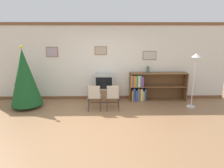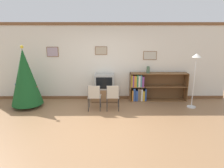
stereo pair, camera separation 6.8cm
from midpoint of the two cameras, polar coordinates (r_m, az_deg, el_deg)
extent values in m
plane|color=#936B47|center=(5.30, -2.91, -12.06)|extent=(24.00, 24.00, 0.00)
cube|color=silver|center=(7.11, -2.25, 6.30)|extent=(8.83, 0.08, 2.70)
cube|color=brown|center=(6.99, -2.37, 16.84)|extent=(8.83, 0.03, 0.10)
cube|color=brown|center=(7.36, -2.16, -3.83)|extent=(8.83, 0.03, 0.10)
cube|color=brown|center=(7.29, -16.36, 8.81)|extent=(0.40, 0.02, 0.34)
cube|color=#A893A3|center=(7.28, -16.39, 8.80)|extent=(0.37, 0.01, 0.31)
cube|color=brown|center=(7.02, -2.85, 9.50)|extent=(0.42, 0.02, 0.28)
cube|color=tan|center=(7.01, -2.85, 9.49)|extent=(0.38, 0.01, 0.25)
cube|color=brown|center=(7.17, 11.06, 7.99)|extent=(0.47, 0.02, 0.30)
cube|color=#BCB7A8|center=(7.16, 11.08, 7.97)|extent=(0.44, 0.01, 0.26)
cylinder|color=maroon|center=(7.14, -22.56, -5.58)|extent=(0.36, 0.36, 0.10)
cone|color=#195123|center=(6.89, -23.32, 1.83)|extent=(0.98, 0.98, 1.79)
sphere|color=yellow|center=(6.76, -24.13, 9.65)|extent=(0.10, 0.10, 0.10)
sphere|color=red|center=(7.09, -24.54, 1.80)|extent=(0.05, 0.05, 0.05)
sphere|color=red|center=(6.87, -20.44, -0.75)|extent=(0.04, 0.04, 0.04)
sphere|color=red|center=(6.94, -22.33, 4.08)|extent=(0.06, 0.06, 0.06)
sphere|color=gold|center=(6.92, -23.29, 5.69)|extent=(0.05, 0.05, 0.05)
sphere|color=#1E4CB2|center=(7.00, -25.54, -0.08)|extent=(0.06, 0.06, 0.06)
cube|color=brown|center=(7.13, -1.87, -4.65)|extent=(0.90, 0.45, 0.05)
cube|color=olive|center=(7.06, -1.89, -2.90)|extent=(0.93, 0.47, 0.41)
cube|color=#9E9E99|center=(6.93, -1.92, 0.72)|extent=(0.67, 0.45, 0.51)
cube|color=black|center=(6.71, -1.97, 0.25)|extent=(0.55, 0.01, 0.40)
cube|color=#BCB29E|center=(6.26, -4.71, -3.52)|extent=(0.40, 0.40, 0.02)
cube|color=#BCB29E|center=(6.02, -4.88, -2.31)|extent=(0.35, 0.02, 0.38)
cylinder|color=#4C4C51|center=(6.52, -6.13, -4.86)|extent=(0.02, 0.02, 0.42)
cylinder|color=#4C4C51|center=(6.49, -2.96, -4.88)|extent=(0.02, 0.02, 0.42)
cylinder|color=#4C4C51|center=(6.18, -6.46, -5.98)|extent=(0.02, 0.02, 0.42)
cylinder|color=#4C4C51|center=(6.15, -3.11, -6.00)|extent=(0.02, 0.02, 0.42)
cylinder|color=#4C4C51|center=(6.12, -6.51, -4.24)|extent=(0.02, 0.02, 0.82)
cylinder|color=#4C4C51|center=(6.09, -3.13, -4.26)|extent=(0.02, 0.02, 0.82)
cube|color=#BCB29E|center=(6.24, 0.54, -3.53)|extent=(0.40, 0.40, 0.02)
cube|color=#BCB29E|center=(6.00, 0.57, -2.31)|extent=(0.35, 0.02, 0.38)
cylinder|color=#4C4C51|center=(6.49, -1.09, -4.88)|extent=(0.02, 0.02, 0.42)
cylinder|color=#4C4C51|center=(6.49, 2.10, -4.87)|extent=(0.02, 0.02, 0.42)
cylinder|color=#4C4C51|center=(6.15, -1.13, -6.00)|extent=(0.02, 0.02, 0.42)
cylinder|color=#4C4C51|center=(6.15, 2.24, -5.99)|extent=(0.02, 0.02, 0.42)
cylinder|color=#4C4C51|center=(6.08, -1.14, -4.26)|extent=(0.02, 0.02, 0.82)
cylinder|color=#4C4C51|center=(6.09, 2.26, -4.25)|extent=(0.02, 0.02, 0.82)
cube|color=brown|center=(7.08, 5.47, -0.82)|extent=(0.02, 0.36, 1.00)
cube|color=brown|center=(7.55, 20.65, -0.75)|extent=(0.02, 0.36, 1.00)
cube|color=brown|center=(7.14, 13.53, 3.00)|extent=(2.01, 0.36, 0.02)
cube|color=brown|center=(7.39, 13.08, -4.45)|extent=(2.01, 0.36, 0.02)
cube|color=brown|center=(7.25, 13.31, -0.64)|extent=(1.97, 0.36, 0.02)
cube|color=brown|center=(7.42, 12.99, -0.43)|extent=(2.01, 0.01, 1.00)
cube|color=orange|center=(7.13, 6.11, -3.19)|extent=(0.05, 0.25, 0.38)
cube|color=#2D4C93|center=(7.15, 6.59, -2.84)|extent=(0.07, 0.31, 0.45)
cube|color=#2D4C93|center=(7.12, 7.30, -3.23)|extent=(0.08, 0.20, 0.38)
cube|color=#756047|center=(7.17, 7.77, -2.84)|extent=(0.05, 0.30, 0.45)
cube|color=#756047|center=(7.18, 8.19, -2.92)|extent=(0.05, 0.30, 0.43)
cube|color=silver|center=(7.19, 8.65, -2.93)|extent=(0.05, 0.30, 0.42)
cube|color=gold|center=(7.18, 9.22, -3.28)|extent=(0.07, 0.23, 0.35)
cube|color=#2D4C93|center=(7.20, 9.74, -2.95)|extent=(0.05, 0.28, 0.42)
cube|color=gold|center=(6.96, 5.96, 0.90)|extent=(0.04, 0.21, 0.41)
cube|color=#7A3D7F|center=(7.00, 6.31, 0.91)|extent=(0.04, 0.28, 0.40)
cube|color=orange|center=(7.02, 6.73, 0.95)|extent=(0.05, 0.29, 0.41)
cube|color=gold|center=(7.02, 7.11, 0.86)|extent=(0.04, 0.29, 0.39)
cube|color=#337547|center=(7.01, 7.51, 0.99)|extent=(0.05, 0.26, 0.43)
cube|color=silver|center=(6.99, 8.02, 0.82)|extent=(0.07, 0.20, 0.40)
cube|color=teal|center=(7.02, 8.50, 0.95)|extent=(0.05, 0.25, 0.42)
cube|color=#7A3D7F|center=(7.03, 9.06, 0.72)|extent=(0.07, 0.23, 0.37)
cylinder|color=#47664C|center=(7.04, 10.56, 4.00)|extent=(0.11, 0.11, 0.22)
torus|color=#47664C|center=(7.02, 10.61, 4.89)|extent=(0.09, 0.09, 0.02)
cylinder|color=silver|center=(7.06, 21.96, -6.05)|extent=(0.28, 0.28, 0.03)
cylinder|color=silver|center=(6.83, 22.60, 0.36)|extent=(0.03, 0.03, 1.60)
cone|color=white|center=(6.69, 23.33, 7.52)|extent=(0.28, 0.28, 0.12)
camera|label=1|loc=(0.03, -89.68, 0.08)|focal=32.00mm
camera|label=2|loc=(0.03, 90.32, -0.08)|focal=32.00mm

